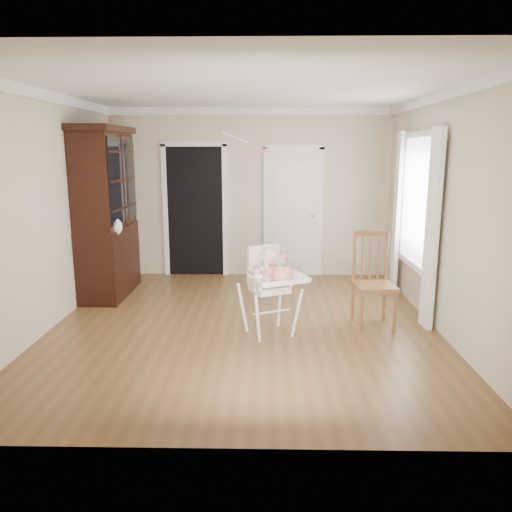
{
  "coord_description": "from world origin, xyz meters",
  "views": [
    {
      "loc": [
        0.26,
        -5.63,
        2.05
      ],
      "look_at": [
        0.15,
        -0.37,
        0.93
      ],
      "focal_mm": 35.0,
      "sensor_mm": 36.0,
      "label": 1
    }
  ],
  "objects_px": {
    "high_chair": "(270,281)",
    "china_cabinet": "(106,213)",
    "cake": "(283,274)",
    "sippy_cup": "(257,272)",
    "dining_chair": "(373,283)"
  },
  "relations": [
    {
      "from": "china_cabinet",
      "to": "dining_chair",
      "type": "xyz_separation_m",
      "value": [
        3.51,
        -1.26,
        -0.67
      ]
    },
    {
      "from": "high_chair",
      "to": "cake",
      "type": "distance_m",
      "value": 0.31
    },
    {
      "from": "cake",
      "to": "dining_chair",
      "type": "xyz_separation_m",
      "value": [
        1.08,
        0.56,
        -0.25
      ]
    },
    {
      "from": "cake",
      "to": "sippy_cup",
      "type": "height_order",
      "value": "sippy_cup"
    },
    {
      "from": "china_cabinet",
      "to": "dining_chair",
      "type": "relative_size",
      "value": 2.13
    },
    {
      "from": "china_cabinet",
      "to": "sippy_cup",
      "type": "bearing_deg",
      "value": -39.47
    },
    {
      "from": "cake",
      "to": "high_chair",
      "type": "bearing_deg",
      "value": 119.96
    },
    {
      "from": "high_chair",
      "to": "china_cabinet",
      "type": "relative_size",
      "value": 0.43
    },
    {
      "from": "high_chair",
      "to": "china_cabinet",
      "type": "bearing_deg",
      "value": 120.77
    },
    {
      "from": "sippy_cup",
      "to": "dining_chair",
      "type": "height_order",
      "value": "dining_chair"
    },
    {
      "from": "sippy_cup",
      "to": "china_cabinet",
      "type": "relative_size",
      "value": 0.07
    },
    {
      "from": "high_chair",
      "to": "sippy_cup",
      "type": "xyz_separation_m",
      "value": [
        -0.14,
        -0.19,
        0.15
      ]
    },
    {
      "from": "high_chair",
      "to": "sippy_cup",
      "type": "distance_m",
      "value": 0.28
    },
    {
      "from": "cake",
      "to": "china_cabinet",
      "type": "height_order",
      "value": "china_cabinet"
    },
    {
      "from": "cake",
      "to": "sippy_cup",
      "type": "bearing_deg",
      "value": 170.51
    }
  ]
}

